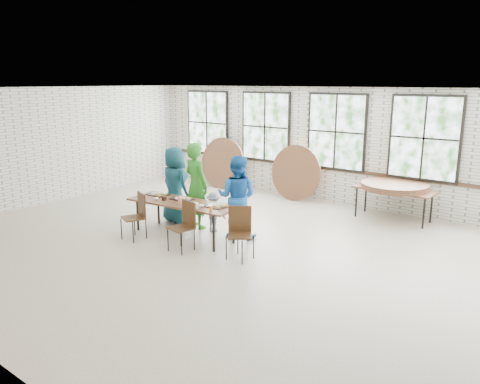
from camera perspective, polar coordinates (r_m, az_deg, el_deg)
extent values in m
plane|color=beige|center=(9.06, -1.56, -6.94)|extent=(12.00, 12.00, 0.00)
plane|color=white|center=(8.49, -1.69, 12.40)|extent=(12.00, 12.00, 0.00)
plane|color=silver|center=(12.42, 11.70, 5.50)|extent=(12.00, 0.00, 12.00)
plane|color=silver|center=(13.25, -22.24, 5.26)|extent=(0.00, 9.00, 9.00)
cube|color=#422819|center=(12.48, 11.51, 2.76)|extent=(11.80, 0.05, 0.08)
cube|color=black|center=(14.78, -3.97, 8.43)|extent=(1.62, 0.05, 1.97)
cube|color=white|center=(14.76, -4.06, 8.42)|extent=(1.50, 0.01, 1.85)
cube|color=black|center=(13.43, 3.14, 7.94)|extent=(1.62, 0.05, 1.97)
cube|color=white|center=(13.40, 3.06, 7.93)|extent=(1.50, 0.01, 1.85)
cube|color=black|center=(12.32, 11.66, 7.20)|extent=(1.62, 0.05, 1.97)
cube|color=white|center=(12.29, 11.59, 7.18)|extent=(1.50, 0.01, 1.85)
cube|color=black|center=(11.53, 21.55, 6.13)|extent=(1.62, 0.05, 1.97)
cube|color=white|center=(11.50, 21.50, 6.12)|extent=(1.50, 0.01, 1.85)
cube|color=brown|center=(9.62, -6.96, -1.32)|extent=(2.47, 1.03, 0.04)
cylinder|color=black|center=(10.29, -12.38, -2.69)|extent=(0.05, 0.05, 0.70)
cylinder|color=black|center=(10.67, -9.92, -2.01)|extent=(0.05, 0.05, 0.70)
cylinder|color=black|center=(8.81, -3.23, -5.15)|extent=(0.05, 0.05, 0.70)
cylinder|color=black|center=(9.24, -0.79, -4.22)|extent=(0.05, 0.05, 0.70)
cube|color=#472C17|center=(9.70, -12.89, -3.10)|extent=(0.54, 0.53, 0.03)
cube|color=#472C17|center=(9.69, -11.90, -1.53)|extent=(0.40, 0.18, 0.50)
cylinder|color=black|center=(9.80, -14.26, -4.41)|extent=(0.02, 0.02, 0.44)
cylinder|color=black|center=(10.00, -12.73, -3.96)|extent=(0.02, 0.02, 0.44)
cylinder|color=black|center=(9.53, -12.91, -4.84)|extent=(0.02, 0.02, 0.44)
cylinder|color=black|center=(9.74, -11.37, -4.37)|extent=(0.02, 0.02, 0.44)
cube|color=#472C17|center=(8.88, -7.23, -4.39)|extent=(0.49, 0.48, 0.03)
cube|color=#472C17|center=(8.91, -6.25, -2.63)|extent=(0.42, 0.12, 0.50)
cylinder|color=black|center=(8.96, -8.78, -5.82)|extent=(0.02, 0.02, 0.44)
cylinder|color=black|center=(9.19, -7.24, -5.29)|extent=(0.02, 0.02, 0.44)
cylinder|color=black|center=(8.72, -7.13, -6.33)|extent=(0.02, 0.02, 0.44)
cylinder|color=black|center=(8.95, -5.59, -5.76)|extent=(0.02, 0.02, 0.44)
cube|color=#472C17|center=(8.40, -0.01, -5.33)|extent=(0.58, 0.57, 0.03)
cube|color=#472C17|center=(8.50, -0.01, -3.33)|extent=(0.35, 0.28, 0.50)
cylinder|color=black|center=(8.46, -1.69, -6.86)|extent=(0.02, 0.02, 0.44)
cylinder|color=black|center=(8.71, -0.26, -6.25)|extent=(0.02, 0.02, 0.44)
cylinder|color=black|center=(8.25, 0.26, -7.39)|extent=(0.02, 0.02, 0.44)
cylinder|color=black|center=(8.50, 1.66, -6.74)|extent=(0.02, 0.02, 0.44)
imported|color=#154752|center=(10.64, -7.92, 0.86)|extent=(0.93, 0.70, 1.72)
imported|color=#287C21|center=(10.18, -5.36, 0.79)|extent=(0.76, 0.58, 1.87)
imported|color=#13193E|center=(9.99, -3.27, -2.44)|extent=(0.63, 0.49, 0.85)
imported|color=#195DB3|center=(9.48, -0.38, -0.60)|extent=(1.01, 0.91, 1.70)
cube|color=brown|center=(11.29, 18.27, 0.29)|extent=(1.84, 0.84, 0.04)
cylinder|color=black|center=(11.40, 13.98, -1.22)|extent=(0.04, 0.04, 0.70)
cylinder|color=black|center=(11.89, 15.06, -0.68)|extent=(0.04, 0.04, 0.70)
cylinder|color=black|center=(10.89, 21.49, -2.44)|extent=(0.04, 0.04, 0.70)
cylinder|color=black|center=(11.41, 22.28, -1.82)|extent=(0.04, 0.04, 0.70)
cube|color=black|center=(10.27, -9.95, -0.31)|extent=(0.44, 0.33, 0.02)
cube|color=black|center=(9.81, -7.08, -0.86)|extent=(0.44, 0.33, 0.02)
cube|color=black|center=(9.20, -2.96, -1.73)|extent=(0.44, 0.33, 0.02)
cylinder|color=black|center=(9.78, -9.26, -0.75)|extent=(0.09, 0.09, 0.09)
cube|color=red|center=(9.45, -7.28, -1.13)|extent=(0.06, 0.07, 0.11)
cylinder|color=#151BA4|center=(9.38, -6.29, -1.23)|extent=(0.07, 0.07, 0.10)
cylinder|color=orange|center=(8.87, -3.57, -2.01)|extent=(0.07, 0.07, 0.11)
cylinder|color=white|center=(9.12, -5.60, -1.65)|extent=(0.17, 0.17, 0.10)
ellipsoid|color=white|center=(9.88, -10.19, -0.78)|extent=(0.11, 0.11, 0.05)
ellipsoid|color=white|center=(9.20, -4.73, -1.66)|extent=(0.11, 0.11, 0.05)
cylinder|color=brown|center=(11.28, 18.29, 0.49)|extent=(1.50, 1.50, 0.04)
cylinder|color=brown|center=(11.27, 18.30, 0.71)|extent=(1.50, 1.50, 0.04)
cylinder|color=brown|center=(11.26, 18.32, 0.94)|extent=(1.50, 1.50, 0.04)
cylinder|color=brown|center=(14.24, -2.35, 3.63)|extent=(1.50, 0.32, 1.48)
cylinder|color=brown|center=(14.06, -2.08, 3.51)|extent=(1.50, 0.41, 1.47)
cylinder|color=brown|center=(12.62, 6.78, 2.28)|extent=(1.50, 0.24, 1.49)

